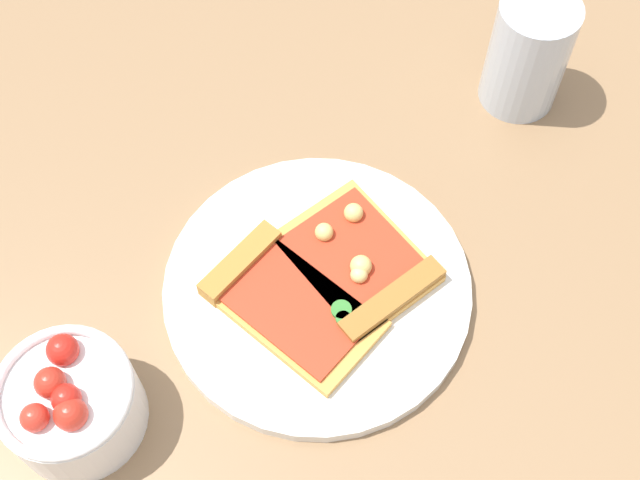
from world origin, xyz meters
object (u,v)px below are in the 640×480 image
at_px(plate, 317,289).
at_px(pizza_slice_near, 284,299).
at_px(pizza_slice_far, 359,265).
at_px(salad_bowl, 71,403).
at_px(soda_glass, 527,56).

height_order(plate, pizza_slice_near, pizza_slice_near).
xyz_separation_m(pizza_slice_far, salad_bowl, (-0.13, -0.22, 0.02)).
xyz_separation_m(salad_bowl, soda_glass, (0.16, 0.48, 0.02)).
xyz_separation_m(plate, pizza_slice_near, (-0.02, -0.03, 0.01)).
xyz_separation_m(pizza_slice_far, soda_glass, (0.04, 0.25, 0.03)).
relative_size(plate, pizza_slice_near, 1.70).
relative_size(pizza_slice_near, pizza_slice_far, 1.01).
height_order(pizza_slice_near, pizza_slice_far, pizza_slice_far).
relative_size(pizza_slice_near, soda_glass, 1.31).
relative_size(plate, salad_bowl, 2.46).
distance_m(pizza_slice_far, salad_bowl, 0.26).
bearing_deg(pizza_slice_near, plate, 58.54).
distance_m(plate, soda_glass, 0.30).
height_order(pizza_slice_far, salad_bowl, salad_bowl).
distance_m(pizza_slice_far, soda_glass, 0.26).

